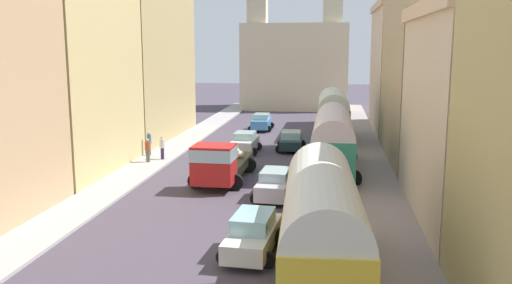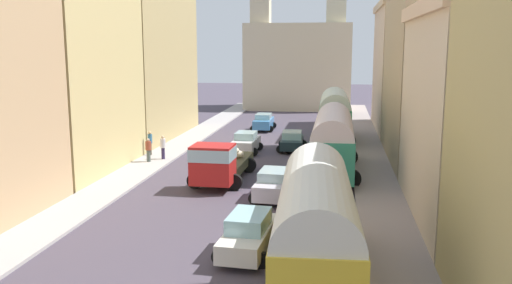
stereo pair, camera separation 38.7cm
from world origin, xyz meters
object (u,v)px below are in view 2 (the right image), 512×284
Objects in this scene: cargo_truck_0 at (220,162)px; pedestrian_1 at (163,147)px; parked_bus_1 at (333,139)px; parked_bus_0 at (316,221)px; pedestrian_2 at (150,142)px; car_1 at (264,122)px; car_0 at (246,142)px; parked_bus_2 at (335,113)px; car_3 at (274,184)px; car_4 at (292,141)px; pedestrian_3 at (148,149)px; car_2 at (249,233)px.

cargo_truck_0 is 4.14× the size of pedestrian_1.
parked_bus_1 is 5.64× the size of pedestrian_1.
parked_bus_0 reaches higher than pedestrian_2.
pedestrian_2 is (-12.44, 19.21, -1.08)m from parked_bus_0.
car_1 is at bearing 111.30° from parked_bus_1.
car_0 is at bearing -88.87° from car_1.
parked_bus_2 reaches higher than car_3.
pedestrian_3 is (-9.05, -6.14, 0.23)m from car_4.
car_1 is 10.21m from car_4.
pedestrian_3 is (-5.56, -15.73, 0.19)m from car_1.
parked_bus_1 reaches higher than parked_bus_0.
car_4 is 10.49m from pedestrian_2.
parked_bus_1 is (0.35, 15.87, 0.02)m from parked_bus_0.
parked_bus_0 is 27.63m from parked_bus_2.
car_0 is 0.95× the size of car_3.
parked_bus_0 is 5.47× the size of pedestrian_3.
parked_bus_1 is 7.20m from cargo_truck_0.
car_1 is (-6.58, 16.87, -1.40)m from parked_bus_1.
car_0 is at bearing 39.18° from pedestrian_3.
parked_bus_2 is 4.87× the size of pedestrian_1.
car_0 is (-6.01, 21.72, -1.38)m from parked_bus_0.
parked_bus_0 is at bearing -79.23° from car_1.
parked_bus_0 is at bearing -64.56° from cargo_truck_0.
parked_bus_1 is 2.71× the size of car_0.
car_4 is 2.28× the size of pedestrian_3.
car_1 is at bearing 100.77° from parked_bus_0.
car_2 is at bearing -89.59° from car_4.
parked_bus_0 is 1.29× the size of cargo_truck_0.
pedestrian_1 reaches higher than car_1.
car_1 is 2.21× the size of pedestrian_1.
pedestrian_3 is (-12.13, -10.62, -1.36)m from parked_bus_2.
car_2 is 17.29m from pedestrian_3.
car_0 is at bearing -137.08° from parked_bus_2.
pedestrian_1 reaches higher than car_4.
parked_bus_1 is 13.88m from car_2.
parked_bus_1 is 12.25m from pedestrian_3.
pedestrian_3 is at bearing -123.98° from pedestrian_1.
car_3 is (0.04, 7.51, -0.01)m from car_2.
car_0 is at bearing 106.31° from car_3.
car_4 is at bearing 23.64° from car_0.
car_2 is 19.51m from pedestrian_2.
car_2 is at bearing 137.42° from parked_bus_0.
car_3 is 11.80m from pedestrian_1.
pedestrian_2 is 1.08× the size of pedestrian_3.
parked_bus_0 is 10.31m from car_3.
pedestrian_2 is 2.29m from pedestrian_3.
car_4 is (-3.08, -4.48, -1.59)m from parked_bus_2.
car_2 reaches higher than car_4.
pedestrian_3 is (-5.77, -4.70, 0.19)m from car_0.
pedestrian_1 is (-11.46, 2.14, -1.18)m from parked_bus_1.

